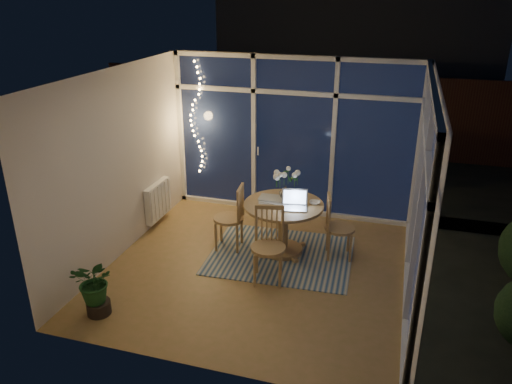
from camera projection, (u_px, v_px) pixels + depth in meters
The scene contains 25 objects.
floor at pixel (259, 269), 6.79m from camera, with size 4.00×4.00×0.00m, color olive.
ceiling at pixel (259, 75), 5.80m from camera, with size 4.00×4.00×0.00m, color white.
wall_back at pixel (294, 137), 8.06m from camera, with size 4.00×0.04×2.60m, color silver.
wall_front at pixel (197, 255), 4.52m from camera, with size 4.00×0.04×2.60m, color silver.
wall_left at pixel (119, 165), 6.82m from camera, with size 0.04×4.00×2.60m, color silver.
wall_right at pixel (425, 197), 5.76m from camera, with size 0.04×4.00×2.60m, color silver.
window_wall_back at pixel (293, 138), 8.03m from camera, with size 4.00×0.10×2.60m, color white.
window_wall_right at pixel (421, 197), 5.77m from camera, with size 0.10×4.00×2.60m, color white.
radiator at pixel (158, 200), 7.94m from camera, with size 0.10×0.70×0.58m, color white.
fairy_lights at pixel (196, 118), 8.31m from camera, with size 0.24×0.10×1.85m, color #FFBE66, non-canonical shape.
garden_patio at pixel (343, 162), 11.11m from camera, with size 12.00×6.00×0.10m, color black.
garden_fence at pixel (327, 113), 11.32m from camera, with size 11.00×0.08×1.80m, color #3D1D16.
neighbour_roof at pixel (358, 41), 13.40m from camera, with size 7.00×3.00×2.20m, color #33373E.
garden_shrubs at pixel (268, 157), 9.84m from camera, with size 0.90×0.90×0.90m, color black.
rug at pixel (281, 255), 7.12m from camera, with size 1.99×1.59×0.01m, color beige.
dining_table at pixel (283, 228), 7.07m from camera, with size 1.12×1.12×0.76m, color olive.
chair_left at pixel (229, 217), 7.15m from camera, with size 0.46×0.46×0.99m, color olive.
chair_right at pixel (340, 227), 6.91m from camera, with size 0.44×0.44×0.94m, color olive.
chair_front at pixel (268, 246), 6.32m from camera, with size 0.47×0.47×1.01m, color olive.
laptop at pixel (294, 200), 6.72m from camera, with size 0.35×0.30×0.26m, color #B6B6BA, non-canonical shape.
flower_vase at pixel (285, 191), 7.07m from camera, with size 0.20×0.20×0.21m, color silver.
bowl at pixel (315, 203), 6.91m from camera, with size 0.15×0.15×0.04m, color white.
newspapers at pixel (273, 199), 7.04m from camera, with size 0.34×0.26×0.02m, color beige.
phone at pixel (283, 209), 6.76m from camera, with size 0.12×0.06×0.01m, color black.
potted_plant at pixel (96, 286), 5.71m from camera, with size 0.54×0.47×0.76m, color #1A491E.
Camera 1 is at (1.64, -5.64, 3.55)m, focal length 35.00 mm.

